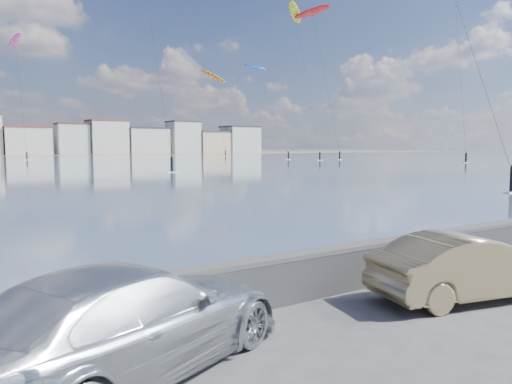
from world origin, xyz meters
The scene contains 9 objects.
ground centered at (0.00, 0.00, 0.00)m, with size 700.00×700.00×0.00m, color #333335.
seawall centered at (0.00, 2.70, 0.58)m, with size 400.00×0.36×1.08m.
car_silver centered at (-2.93, 1.39, 0.79)m, with size 2.22×5.47×1.59m, color silver.
car_champagne centered at (4.24, 0.81, 0.70)m, with size 1.48×4.23×1.39m, color tan.
kitesurfer_1 centered at (66.77, 102.38, 22.79)m, with size 8.34×16.20×23.94m.
kitesurfer_3 centered at (15.44, 133.53, 29.03)m, with size 3.30×16.57×31.57m.
kitesurfer_7 centered at (73.21, 136.61, 25.15)m, with size 7.54×12.47×28.52m.
kitesurfer_11 centered at (72.51, 93.76, 35.52)m, with size 8.89×18.04×38.37m.
kitesurfer_15 centered at (74.47, 89.46, 35.03)m, with size 6.06×13.33×36.85m.
Camera 1 is at (-5.22, -5.30, 3.23)m, focal length 35.00 mm.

